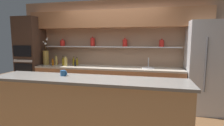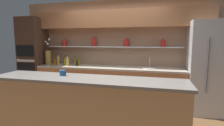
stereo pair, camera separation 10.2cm
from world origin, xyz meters
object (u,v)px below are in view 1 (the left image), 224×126
(bottle_spirit_0, at_px, (66,62))
(bottle_oil_4, at_px, (74,62))
(flower_vase, at_px, (46,57))
(refrigerator, at_px, (209,67))
(bottle_oil_5, at_px, (77,62))
(bottle_sauce_2, at_px, (53,62))
(coffee_mug, at_px, (63,73))
(bottle_oil_6, at_px, (63,61))
(sink_fixture, at_px, (148,67))
(bottle_sauce_8, at_px, (75,64))
(oven_tower, at_px, (31,58))
(bottle_sauce_3, at_px, (57,62))
(bottle_spirit_1, at_px, (56,61))
(bottle_oil_7, at_px, (63,62))

(bottle_spirit_0, xyz_separation_m, bottle_oil_4, (0.18, 0.08, -0.01))
(bottle_spirit_0, bearing_deg, flower_vase, 172.15)
(refrigerator, distance_m, bottle_spirit_0, 3.36)
(bottle_oil_5, bearing_deg, bottle_sauce_2, -166.58)
(bottle_oil_5, bearing_deg, bottle_oil_4, -130.94)
(bottle_sauce_2, height_order, coffee_mug, bottle_sauce_2)
(refrigerator, bearing_deg, bottle_oil_6, 178.57)
(flower_vase, relative_size, bottle_spirit_0, 2.78)
(flower_vase, xyz_separation_m, sink_fixture, (2.70, -0.01, -0.19))
(bottle_spirit_0, height_order, bottle_oil_5, bottle_spirit_0)
(bottle_oil_4, relative_size, bottle_oil_6, 0.95)
(flower_vase, xyz_separation_m, bottle_sauce_8, (0.88, -0.09, -0.15))
(flower_vase, relative_size, sink_fixture, 2.37)
(oven_tower, distance_m, coffee_mug, 2.52)
(sink_fixture, bearing_deg, bottle_sauce_3, 177.03)
(coffee_mug, bearing_deg, flower_vase, 129.89)
(bottle_sauce_2, height_order, bottle_oil_4, bottle_oil_4)
(flower_vase, distance_m, bottle_oil_4, 0.81)
(refrigerator, bearing_deg, flower_vase, 179.21)
(bottle_oil_5, bearing_deg, coffee_mug, -72.56)
(bottle_spirit_1, bearing_deg, oven_tower, -177.79)
(bottle_spirit_0, xyz_separation_m, coffee_mug, (0.80, -1.62, 0.04))
(bottle_spirit_0, bearing_deg, bottle_oil_4, 24.59)
(sink_fixture, height_order, bottle_sauce_2, sink_fixture)
(coffee_mug, bearing_deg, bottle_oil_5, 107.44)
(flower_vase, bearing_deg, bottle_spirit_0, -7.85)
(bottle_oil_5, relative_size, bottle_oil_6, 0.85)
(bottle_oil_4, relative_size, bottle_sauce_8, 1.46)
(bottle_sauce_8, bearing_deg, bottle_oil_7, 172.44)
(bottle_spirit_0, relative_size, bottle_oil_4, 1.09)
(oven_tower, bearing_deg, coffee_mug, -42.00)
(flower_vase, height_order, bottle_sauce_3, flower_vase)
(bottle_sauce_2, bearing_deg, bottle_oil_5, 13.42)
(bottle_oil_5, height_order, coffee_mug, bottle_oil_5)
(bottle_spirit_0, relative_size, bottle_oil_5, 1.22)
(oven_tower, relative_size, coffee_mug, 20.03)
(refrigerator, distance_m, bottle_sauce_8, 3.10)
(oven_tower, bearing_deg, sink_fixture, 0.22)
(refrigerator, bearing_deg, bottle_oil_5, 177.76)
(bottle_sauce_8, bearing_deg, bottle_oil_6, 162.32)
(bottle_oil_4, distance_m, bottle_oil_7, 0.28)
(bottle_spirit_1, bearing_deg, flower_vase, -178.03)
(refrigerator, distance_m, bottle_oil_7, 3.46)
(refrigerator, xyz_separation_m, bottle_sauce_2, (-3.74, -0.03, 0.01))
(oven_tower, distance_m, bottle_sauce_3, 0.73)
(flower_vase, bearing_deg, bottle_spirit_1, 1.97)
(flower_vase, bearing_deg, bottle_oil_6, 3.78)
(sink_fixture, xyz_separation_m, bottle_spirit_1, (-2.40, 0.02, 0.09))
(oven_tower, distance_m, bottle_sauce_2, 0.70)
(flower_vase, bearing_deg, bottle_sauce_3, 24.91)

